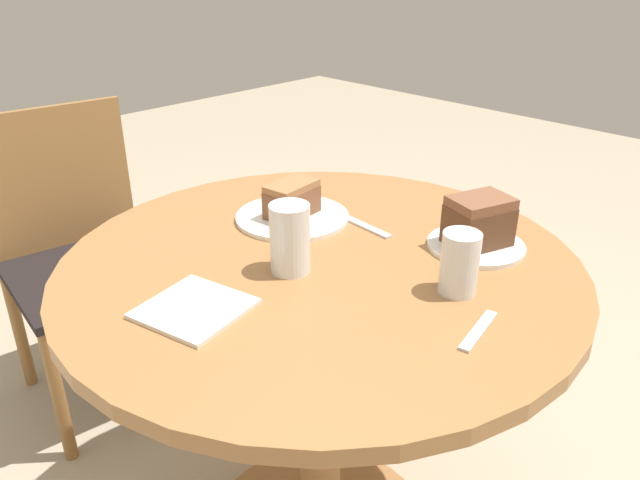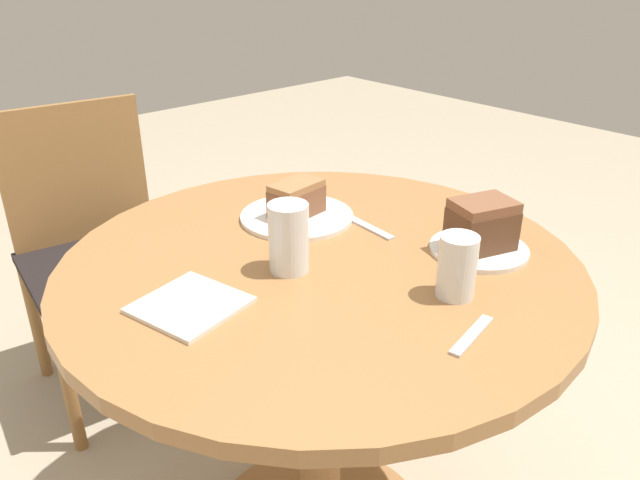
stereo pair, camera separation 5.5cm
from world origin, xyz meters
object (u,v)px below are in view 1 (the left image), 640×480
chair (84,253)px  glass_water (290,243)px  glass_lemonade (459,267)px  plate_near (292,217)px  cake_slice_far (479,221)px  plate_far (476,246)px  cake_slice_near (292,199)px

chair → glass_water: 0.98m
glass_lemonade → plate_near: bearing=88.7°
cake_slice_far → glass_lemonade: (-0.17, -0.07, -0.01)m
plate_near → glass_lemonade: bearing=-91.3°
plate_far → glass_water: bearing=149.2°
chair → glass_lemonade: (0.15, -1.17, 0.34)m
chair → cake_slice_far: (0.32, -1.11, 0.35)m
plate_far → glass_water: (-0.32, 0.19, 0.05)m
plate_near → cake_slice_far: cake_slice_far is taller
plate_far → glass_lemonade: 0.19m
plate_far → glass_lemonade: glass_lemonade is taller
plate_near → cake_slice_near: (0.00, 0.00, 0.04)m
glass_water → glass_lemonade: bearing=-59.9°
cake_slice_near → glass_water: (-0.16, -0.17, 0.01)m
glass_water → cake_slice_near: bearing=46.4°
plate_near → cake_slice_far: bearing=-65.9°
plate_near → cake_slice_near: size_ratio=1.99×
chair → cake_slice_far: bearing=-66.1°
plate_far → glass_lemonade: (-0.17, -0.07, 0.04)m
plate_near → cake_slice_far: (0.16, -0.36, 0.05)m
chair → plate_far: size_ratio=4.60×
glass_water → plate_near: bearing=46.4°
chair → glass_water: glass_water is taller
cake_slice_far → glass_lemonade: size_ratio=1.24×
cake_slice_far → plate_far: bearing=90.0°
glass_lemonade → glass_water: (-0.15, 0.26, 0.01)m
chair → plate_near: 0.82m
chair → glass_water: size_ratio=6.75×
cake_slice_near → cake_slice_far: 0.39m
plate_far → cake_slice_far: cake_slice_far is taller
chair → plate_near: chair is taller
plate_near → glass_water: 0.24m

